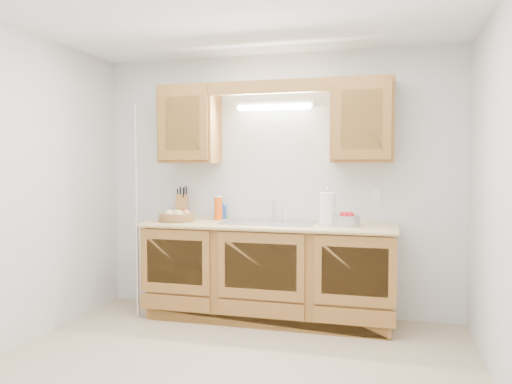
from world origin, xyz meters
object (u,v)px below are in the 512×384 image
(paper_towel, at_px, (328,209))
(apple_bowl, at_px, (346,220))
(knife_block, at_px, (181,206))
(fruit_basket, at_px, (177,216))

(paper_towel, relative_size, apple_bowl, 1.21)
(knife_block, distance_m, apple_bowl, 1.67)
(fruit_basket, bearing_deg, apple_bowl, 1.37)
(fruit_basket, height_order, paper_towel, paper_towel)
(knife_block, height_order, paper_towel, paper_towel)
(paper_towel, height_order, apple_bowl, paper_towel)
(fruit_basket, distance_m, knife_block, 0.26)
(fruit_basket, height_order, apple_bowl, apple_bowl)
(apple_bowl, bearing_deg, paper_towel, 178.26)
(fruit_basket, bearing_deg, paper_towel, 1.73)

